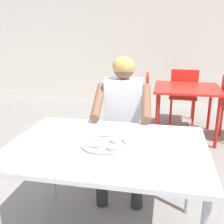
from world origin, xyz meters
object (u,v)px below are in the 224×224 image
(thali_tray, at_px, (104,144))
(chair_red_far, at_px, (183,92))
(chair_red_left, at_px, (140,100))
(table_foreground, at_px, (107,154))
(diner_foreground, at_px, (123,114))
(chair_foreground, at_px, (124,131))
(table_background_red, at_px, (187,93))

(thali_tray, bearing_deg, chair_red_far, 76.59)
(chair_red_left, height_order, chair_red_far, chair_red_far)
(table_foreground, relative_size, diner_foreground, 1.04)
(chair_red_left, bearing_deg, chair_red_far, 41.79)
(table_foreground, height_order, chair_red_far, chair_red_far)
(diner_foreground, relative_size, chair_red_far, 1.40)
(thali_tray, bearing_deg, table_foreground, 51.83)
(diner_foreground, xyz_separation_m, chair_red_far, (0.64, 2.01, -0.23))
(table_foreground, xyz_separation_m, chair_foreground, (-0.02, 0.91, -0.19))
(chair_foreground, bearing_deg, thali_tray, -89.41)
(diner_foreground, relative_size, table_background_red, 1.42)
(thali_tray, bearing_deg, chair_red_left, 89.52)
(table_background_red, relative_size, chair_red_left, 1.00)
(diner_foreground, height_order, table_background_red, diner_foreground)
(thali_tray, bearing_deg, diner_foreground, 89.52)
(thali_tray, xyz_separation_m, table_background_red, (0.66, 2.16, -0.13))
(thali_tray, xyz_separation_m, chair_red_far, (0.65, 2.72, -0.24))
(chair_red_left, distance_m, chair_red_far, 0.85)
(thali_tray, relative_size, chair_red_far, 0.34)
(table_foreground, bearing_deg, chair_red_left, 89.90)
(table_foreground, height_order, diner_foreground, diner_foreground)
(chair_red_left, bearing_deg, chair_foreground, -91.29)
(table_foreground, height_order, chair_red_left, chair_red_left)
(chair_foreground, relative_size, table_background_red, 0.95)
(chair_foreground, height_order, diner_foreground, diner_foreground)
(chair_foreground, height_order, chair_red_left, chair_red_left)
(chair_red_left, bearing_deg, table_background_red, 0.43)
(thali_tray, relative_size, table_background_red, 0.34)
(thali_tray, relative_size, diner_foreground, 0.24)
(thali_tray, height_order, table_background_red, thali_tray)
(chair_foreground, relative_size, diner_foreground, 0.67)
(table_foreground, xyz_separation_m, diner_foreground, (-0.01, 0.69, 0.07))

